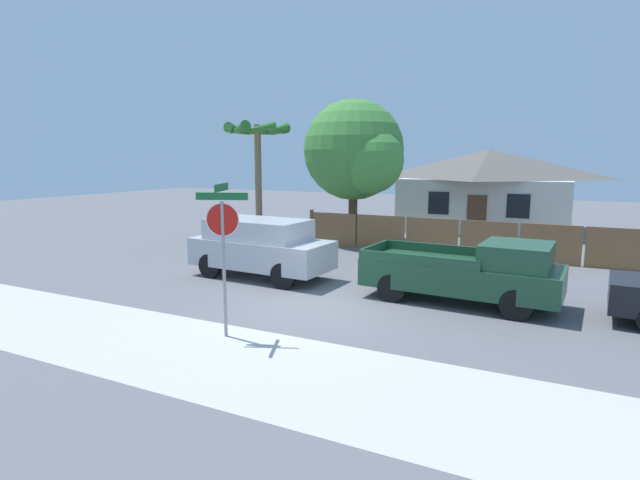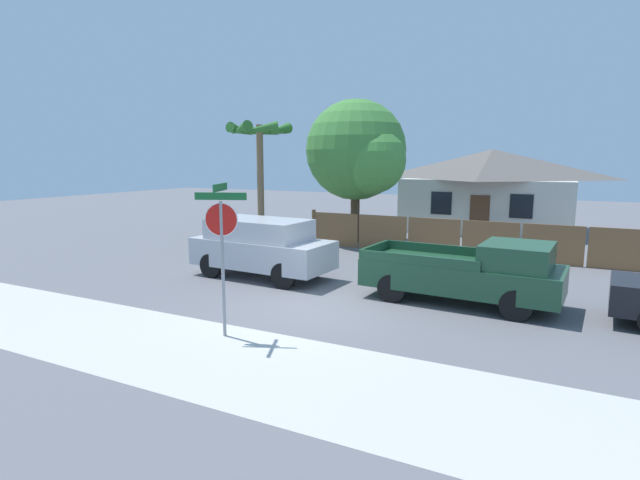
% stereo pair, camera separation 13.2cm
% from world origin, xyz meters
% --- Properties ---
extents(ground_plane, '(80.00, 80.00, 0.00)m').
position_xyz_m(ground_plane, '(0.00, 0.00, 0.00)').
color(ground_plane, slate).
extents(sidewalk_strip, '(36.00, 3.20, 0.01)m').
position_xyz_m(sidewalk_strip, '(0.00, -3.60, 0.00)').
color(sidewalk_strip, beige).
rests_on(sidewalk_strip, ground).
extents(wooden_fence, '(12.77, 0.12, 1.51)m').
position_xyz_m(wooden_fence, '(1.89, 8.45, 0.71)').
color(wooden_fence, brown).
rests_on(wooden_fence, ground).
extents(house, '(8.75, 6.85, 4.19)m').
position_xyz_m(house, '(1.67, 16.87, 2.17)').
color(house, beige).
rests_on(house, ground).
extents(oak_tree, '(4.59, 4.37, 6.26)m').
position_xyz_m(oak_tree, '(-2.85, 9.69, 3.97)').
color(oak_tree, brown).
rests_on(oak_tree, ground).
extents(palm_tree, '(2.57, 2.77, 5.18)m').
position_xyz_m(palm_tree, '(-6.16, 6.94, 4.44)').
color(palm_tree, brown).
rests_on(palm_tree, ground).
extents(red_suv, '(4.53, 2.14, 1.84)m').
position_xyz_m(red_suv, '(-2.99, 2.20, 1.00)').
color(red_suv, '#B7B7BC').
rests_on(red_suv, ground).
extents(orange_pickup, '(5.02, 2.23, 1.66)m').
position_xyz_m(orange_pickup, '(3.36, 2.18, 0.82)').
color(orange_pickup, '#1E472D').
rests_on(orange_pickup, ground).
extents(stop_sign, '(0.99, 0.90, 3.19)m').
position_xyz_m(stop_sign, '(-0.73, -2.61, 2.19)').
color(stop_sign, gray).
rests_on(stop_sign, ground).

